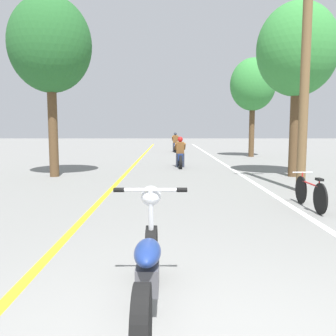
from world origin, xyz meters
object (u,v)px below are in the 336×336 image
(motorcycle_rider_far, at_px, (174,145))
(bicycle_parked, at_px, (309,193))
(utility_pole, at_px, (305,50))
(roadside_tree_right_near, at_px, (296,51))
(roadside_tree_right_far, at_px, (252,85))
(roadside_tree_left, at_px, (49,46))
(motorcycle_rider_lead, at_px, (179,156))
(motorcycle_foreground, at_px, (147,268))

(motorcycle_rider_far, xyz_separation_m, bicycle_parked, (2.47, -18.47, -0.20))
(utility_pole, bearing_deg, roadside_tree_right_near, 74.47)
(roadside_tree_right_near, relative_size, roadside_tree_right_far, 1.02)
(roadside_tree_right_near, xyz_separation_m, roadside_tree_left, (-8.43, -0.02, 0.15))
(motorcycle_rider_lead, bearing_deg, utility_pole, -63.31)
(motorcycle_foreground, bearing_deg, roadside_tree_right_near, 63.85)
(roadside_tree_left, relative_size, motorcycle_foreground, 2.93)
(motorcycle_rider_far, bearing_deg, roadside_tree_left, -108.76)
(roadside_tree_left, xyz_separation_m, motorcycle_foreground, (3.83, -9.34, -4.07))
(motorcycle_rider_lead, relative_size, motorcycle_rider_far, 0.90)
(motorcycle_foreground, bearing_deg, roadside_tree_left, 112.32)
(roadside_tree_left, bearing_deg, roadside_tree_right_near, 0.17)
(utility_pole, bearing_deg, roadside_tree_left, 158.59)
(roadside_tree_left, xyz_separation_m, bicycle_parked, (7.02, -5.08, -4.15))
(roadside_tree_left, height_order, motorcycle_rider_lead, roadside_tree_left)
(roadside_tree_right_near, bearing_deg, motorcycle_rider_lead, 141.76)
(roadside_tree_right_near, distance_m, motorcycle_foreground, 11.14)
(roadside_tree_right_near, bearing_deg, bicycle_parked, -105.50)
(roadside_tree_left, xyz_separation_m, motorcycle_rider_far, (4.55, 13.39, -3.95))
(roadside_tree_right_near, relative_size, motorcycle_foreground, 2.84)
(roadside_tree_right_far, xyz_separation_m, motorcycle_rider_lead, (-4.49, -5.87, -3.73))
(motorcycle_foreground, distance_m, motorcycle_rider_far, 22.74)
(motorcycle_foreground, xyz_separation_m, motorcycle_rider_far, (0.72, 22.73, 0.12))
(roadside_tree_right_near, xyz_separation_m, roadside_tree_right_far, (0.61, 8.93, -0.09))
(bicycle_parked, bearing_deg, roadside_tree_right_near, 74.50)
(roadside_tree_right_far, xyz_separation_m, bicycle_parked, (-2.02, -14.03, -3.91))
(roadside_tree_right_near, xyz_separation_m, motorcycle_foreground, (-4.60, -9.36, -3.91))
(roadside_tree_right_far, height_order, roadside_tree_left, roadside_tree_left)
(motorcycle_rider_lead, bearing_deg, roadside_tree_left, -145.89)
(utility_pole, distance_m, roadside_tree_left, 8.20)
(roadside_tree_right_near, bearing_deg, roadside_tree_left, -179.83)
(bicycle_parked, bearing_deg, motorcycle_rider_lead, 106.81)
(roadside_tree_right_near, bearing_deg, roadside_tree_right_far, 86.10)
(utility_pole, relative_size, roadside_tree_left, 1.18)
(roadside_tree_right_near, bearing_deg, utility_pole, -105.53)
(utility_pole, height_order, roadside_tree_right_near, utility_pole)
(roadside_tree_left, height_order, motorcycle_rider_far, roadside_tree_left)
(motorcycle_foreground, relative_size, motorcycle_rider_lead, 1.07)
(utility_pole, relative_size, roadside_tree_right_far, 1.24)
(bicycle_parked, bearing_deg, motorcycle_rider_far, 97.61)
(roadside_tree_right_near, height_order, roadside_tree_right_far, roadside_tree_right_near)
(motorcycle_foreground, height_order, motorcycle_rider_far, motorcycle_rider_far)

